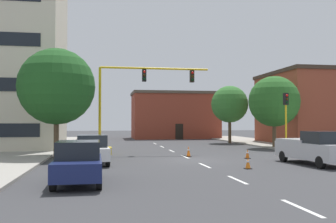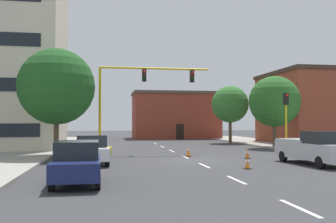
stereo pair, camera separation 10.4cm
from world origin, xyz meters
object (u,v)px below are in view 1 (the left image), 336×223
Objects in this scene: traffic_cone_roadside_c at (247,154)px; traffic_cone_roadside_a at (189,151)px; traffic_signal_gantry at (116,125)px; traffic_light_pole_right at (286,109)px; traffic_cone_roadside_b at (248,163)px; tree_right_far at (230,104)px; sedan_navy_near_left at (78,162)px; tree_left_near at (57,87)px; tree_right_mid at (274,101)px; sedan_white_mid_left at (92,149)px; pickup_truck_silver at (315,148)px.

traffic_cone_roadside_a is at bearing 152.20° from traffic_cone_roadside_c.
traffic_cone_roadside_a is at bearing -31.22° from traffic_signal_gantry.
traffic_light_pole_right reaches higher than traffic_cone_roadside_b.
tree_right_far is 1.48× the size of sedan_navy_near_left.
traffic_signal_gantry is 10.33m from traffic_cone_roadside_c.
sedan_navy_near_left is (-1.94, -14.00, -1.38)m from traffic_signal_gantry.
tree_left_near is (-17.76, -14.97, 0.47)m from tree_right_far.
tree_right_mid is 11.73m from traffic_cone_roadside_c.
sedan_white_mid_left is 7.51× the size of traffic_cone_roadside_b.
traffic_light_pole_right is at bearing -90.88° from tree_right_far.
tree_right_far is 22.37m from pickup_truck_silver.
sedan_navy_near_left is 0.98× the size of sedan_white_mid_left.
tree_left_near is at bearing 155.78° from pickup_truck_silver.
traffic_cone_roadside_a is (-9.89, -7.12, -4.05)m from tree_right_mid.
traffic_signal_gantry is at bearing 150.19° from traffic_cone_roadside_c.
traffic_cone_roadside_a is at bearing -118.01° from tree_right_far.
sedan_white_mid_left is at bearing -170.94° from traffic_cone_roadside_c.
traffic_cone_roadside_c is at bearing 9.06° from sedan_white_mid_left.
pickup_truck_silver is at bearing 15.46° from traffic_cone_roadside_b.
traffic_signal_gantry is at bearing 27.49° from tree_left_near.
pickup_truck_silver is 1.20× the size of sedan_white_mid_left.
traffic_signal_gantry is 7.04m from sedan_white_mid_left.
tree_left_near reaches higher than traffic_signal_gantry.
sedan_navy_near_left is 7.36× the size of traffic_cone_roadside_b.
sedan_navy_near_left is at bearing -141.16° from traffic_light_pole_right.
pickup_truck_silver is 14.13m from sedan_navy_near_left.
sedan_white_mid_left is (-14.95, -4.99, -2.64)m from traffic_light_pole_right.
tree_right_mid is 12.84m from traffic_cone_roadside_a.
traffic_cone_roadside_a is (5.10, -3.09, -1.89)m from traffic_signal_gantry.
tree_right_far reaches higher than sedan_white_mid_left.
tree_left_near reaches higher than traffic_cone_roadside_b.
tree_right_mid reaches higher than traffic_cone_roadside_c.
traffic_cone_roadside_a is at bearing 102.35° from traffic_cone_roadside_b.
tree_right_mid is 17.21m from traffic_cone_roadside_b.
traffic_light_pole_right is 0.62× the size of tree_left_near.
traffic_cone_roadside_c is at bearing 69.08° from traffic_cone_roadside_b.
traffic_cone_roadside_b is (-6.82, -23.26, -4.23)m from tree_right_far.
sedan_white_mid_left is (0.31, 7.29, 0.00)m from sedan_navy_near_left.
tree_right_far is 0.87× the size of tree_left_near.
tree_left_near is at bearing -139.88° from tree_right_far.
traffic_cone_roadside_c is at bearing -27.80° from traffic_cone_roadside_a.
traffic_cone_roadside_a is 1.23× the size of traffic_cone_roadside_c.
tree_left_near is 12.70m from sedan_navy_near_left.
traffic_signal_gantry is 14.20m from sedan_navy_near_left.
sedan_white_mid_left is 7.30× the size of traffic_cone_roadside_c.
traffic_signal_gantry reaches higher than traffic_cone_roadside_c.
traffic_signal_gantry is 1.39× the size of tree_right_mid.
sedan_white_mid_left is (-1.64, -6.71, -1.38)m from traffic_signal_gantry.
tree_right_mid is (1.67, 5.75, 0.90)m from traffic_light_pole_right.
tree_right_far reaches higher than sedan_navy_near_left.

